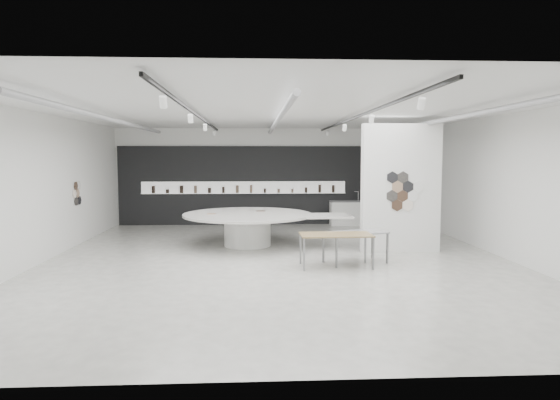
{
  "coord_description": "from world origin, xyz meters",
  "views": [
    {
      "loc": [
        -0.63,
        -12.77,
        2.69
      ],
      "look_at": [
        0.11,
        1.2,
        1.47
      ],
      "focal_mm": 32.0,
      "sensor_mm": 36.0,
      "label": 1
    }
  ],
  "objects": [
    {
      "name": "partition_column",
      "position": [
        3.5,
        1.0,
        1.8
      ],
      "size": [
        2.2,
        0.38,
        3.6
      ],
      "color": "white",
      "rests_on": "ground"
    },
    {
      "name": "sample_table_stone",
      "position": [
        1.94,
        -0.43,
        0.73
      ],
      "size": [
        1.72,
        1.24,
        0.8
      ],
      "rotation": [
        0.0,
        0.0,
        0.34
      ],
      "color": "gray",
      "rests_on": "ground"
    },
    {
      "name": "back_wall_display",
      "position": [
        -0.08,
        6.93,
        1.54
      ],
      "size": [
        11.8,
        0.27,
        3.1
      ],
      "color": "black",
      "rests_on": "ground"
    },
    {
      "name": "kitchen_counter",
      "position": [
        3.2,
        6.55,
        0.48
      ],
      "size": [
        1.68,
        0.66,
        1.32
      ],
      "rotation": [
        0.0,
        0.0,
        0.0
      ],
      "color": "white",
      "rests_on": "ground"
    },
    {
      "name": "sample_table_wood",
      "position": [
        1.37,
        -0.86,
        0.75
      ],
      "size": [
        1.75,
        0.9,
        0.81
      ],
      "rotation": [
        0.0,
        0.0,
        0.02
      ],
      "color": "olive",
      "rests_on": "ground"
    },
    {
      "name": "room",
      "position": [
        -0.09,
        -0.0,
        2.07
      ],
      "size": [
        12.02,
        14.02,
        3.82
      ],
      "color": "beige",
      "rests_on": "ground"
    },
    {
      "name": "display_island",
      "position": [
        -0.74,
        2.15,
        0.64
      ],
      "size": [
        5.07,
        4.03,
        0.99
      ],
      "rotation": [
        0.0,
        0.0,
        0.04
      ],
      "color": "white",
      "rests_on": "ground"
    }
  ]
}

